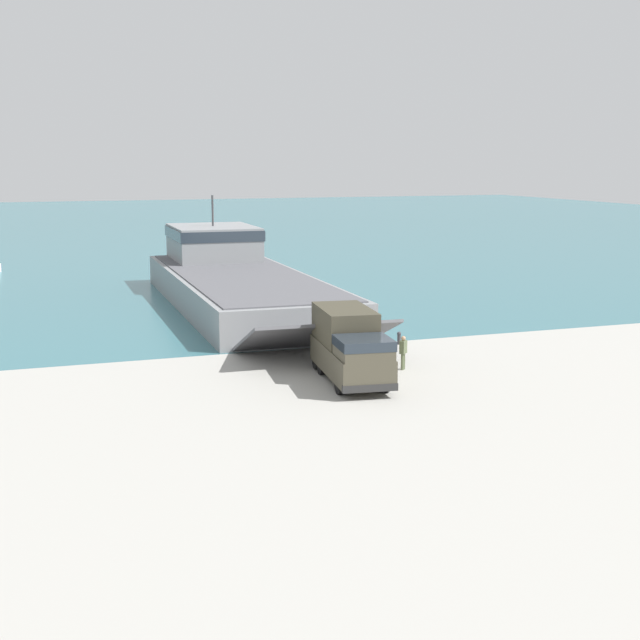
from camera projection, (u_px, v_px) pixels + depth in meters
The scene contains 6 objects.
ground_plane at pixel (355, 374), 42.41m from camera, with size 240.00×240.00×0.00m, color #A8A59E.
water_surface at pixel (112, 228), 131.71m from camera, with size 240.00×180.00×0.01m, color #336B75.
landing_craft at pixel (235, 278), 63.31m from camera, with size 9.86×34.16×7.31m.
military_truck at pixel (350, 346), 40.84m from camera, with size 3.26×7.11×3.24m.
soldier_on_ramp at pixel (403, 350), 43.12m from camera, with size 0.49×0.47×1.67m.
mooring_bollard at pixel (399, 337), 49.11m from camera, with size 0.23×0.23×0.71m.
Camera 1 is at (-15.49, -38.29, 10.10)m, focal length 50.00 mm.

